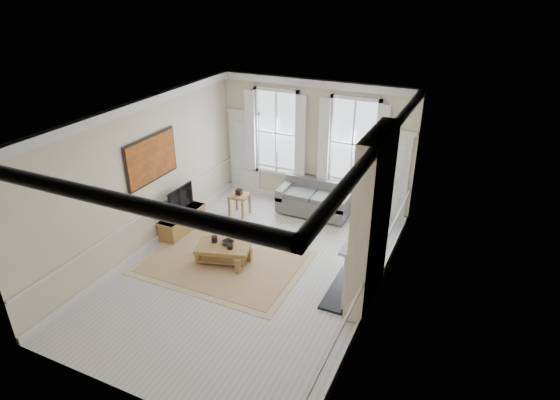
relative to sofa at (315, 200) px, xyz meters
The scene contains 23 objects.
floor 3.14m from the sofa, 94.81° to the right, with size 7.20×7.20×0.00m, color #B7B5AD.
ceiling 4.36m from the sofa, 94.81° to the right, with size 7.20×7.20×0.00m, color white.
back_wall 1.45m from the sofa, 118.03° to the left, with size 5.20×5.20×0.00m, color beige.
left_wall 4.43m from the sofa, 132.63° to the right, with size 7.20×7.20×0.00m, color beige.
right_wall 4.11m from the sofa, 53.05° to the right, with size 7.20×7.20×0.00m, color beige.
window_left 2.07m from the sofa, 161.40° to the left, with size 1.26×0.20×2.20m, color #B2BCC6, non-canonical shape.
window_right 1.79m from the sofa, 29.24° to the left, with size 1.26×0.20×2.20m, color #B2BCC6, non-canonical shape.
door_left 2.48m from the sofa, 168.95° to the left, with size 0.90×0.08×2.30m, color silver.
door_right 2.01m from the sofa, 14.16° to the left, with size 0.90×0.08×2.30m, color silver.
painting 4.32m from the sofa, 135.13° to the right, with size 0.05×1.66×1.06m, color #B9651F.
chimney_breast 3.86m from the sofa, 53.36° to the right, with size 0.35×1.70×3.38m, color beige.
hearth 3.41m from the sofa, 59.13° to the right, with size 0.55×1.50×0.05m, color black.
fireplace 3.51m from the sofa, 56.33° to the right, with size 0.21×1.45×1.33m.
mirror 3.89m from the sofa, 56.18° to the right, with size 0.06×1.26×1.06m, color gold.
sofa is the anchor object (origin of this frame).
side_table 1.98m from the sofa, 152.52° to the right, with size 0.54×0.54×0.58m.
rug 3.20m from the sofa, 107.56° to the right, with size 3.50×2.60×0.02m, color #A88156.
coffee_table 3.18m from the sofa, 107.56° to the right, with size 1.29×0.97×0.43m.
ceramic_pot_a 3.22m from the sofa, 112.07° to the right, with size 0.14×0.14×0.14m, color black.
ceramic_pot_b 3.18m from the sofa, 103.84° to the right, with size 0.13×0.13×0.09m, color black.
bowl 3.07m from the sofa, 107.23° to the right, with size 0.26×0.26×0.06m, color black.
tv_stand 3.44m from the sofa, 139.17° to the right, with size 0.44×1.36×0.49m, color olive.
tv 3.46m from the sofa, 138.92° to the right, with size 0.08×0.90×0.68m.
Camera 1 is at (4.04, -7.25, 5.75)m, focal length 30.00 mm.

